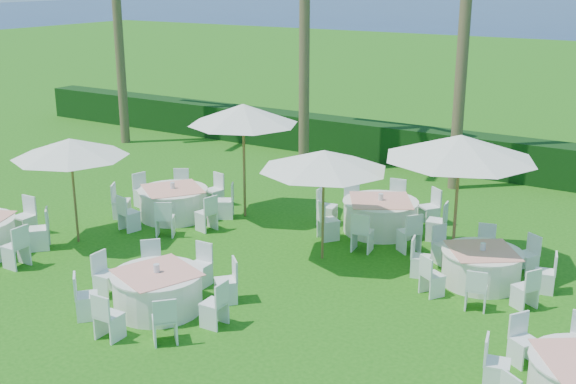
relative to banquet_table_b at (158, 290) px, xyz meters
The scene contains 12 objects.
ground 0.96m from the banquet_table_b, 11.13° to the left, with size 120.00×120.00×0.00m, color #1C6110.
hedge 12.20m from the banquet_table_b, 85.95° to the left, with size 34.00×1.00×1.20m, color black.
banquet_table_b is the anchor object (origin of this frame).
banquet_table_d 5.18m from the banquet_table_b, 127.46° to the left, with size 3.03×3.03×0.92m.
banquet_table_e 6.15m from the banquet_table_b, 74.14° to the left, with size 3.13×3.13×0.95m.
banquet_table_f 6.30m from the banquet_table_b, 42.49° to the left, with size 2.77×2.77×0.85m.
umbrella_a 4.61m from the banquet_table_b, 157.05° to the left, with size 2.56×2.56×2.42m.
umbrella_b 4.36m from the banquet_table_b, 70.31° to the left, with size 2.73×2.73×2.40m.
umbrella_c 5.89m from the banquet_table_b, 108.32° to the left, with size 2.72×2.72×2.86m.
umbrella_d 6.53m from the banquet_table_b, 51.02° to the left, with size 3.09×3.09×2.83m.
palm_a 14.72m from the banquet_table_b, 136.51° to the left, with size 4.40×4.13×9.05m.
palm_b 11.18m from the banquet_table_b, 105.69° to the left, with size 4.40×4.17×8.91m.
Camera 1 is at (7.50, -9.11, 5.94)m, focal length 45.00 mm.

